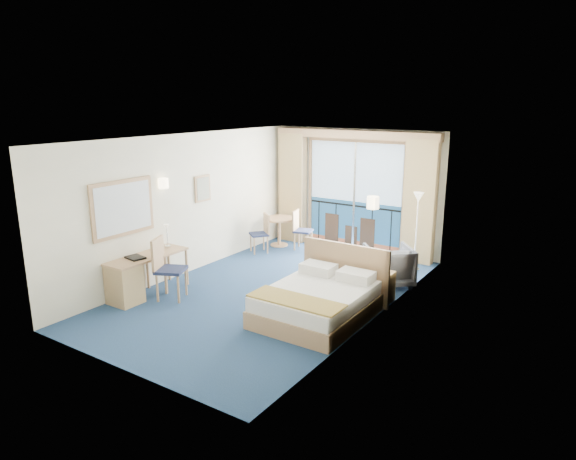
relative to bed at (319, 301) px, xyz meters
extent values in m
plane|color=navy|center=(-1.26, 0.50, -0.28)|extent=(6.50, 6.50, 0.00)
cube|color=white|center=(-1.26, 3.76, 1.07)|extent=(4.00, 0.02, 2.70)
cube|color=white|center=(-1.26, -2.76, 1.07)|extent=(4.00, 0.02, 2.70)
cube|color=white|center=(-3.27, 0.50, 1.07)|extent=(0.02, 6.50, 2.70)
cube|color=white|center=(0.75, 0.50, 1.07)|extent=(0.02, 6.50, 2.70)
cube|color=white|center=(-1.26, 0.50, 2.43)|extent=(4.00, 6.50, 0.02)
cube|color=navy|center=(-1.26, 3.72, 0.28)|extent=(2.20, 0.02, 1.08)
cube|color=#B0CCE8|center=(-1.26, 3.72, 1.48)|extent=(2.20, 0.02, 1.32)
cube|color=brown|center=(-1.26, 3.72, -0.18)|extent=(2.20, 0.02, 0.20)
cube|color=black|center=(-1.26, 3.72, 0.72)|extent=(2.20, 0.02, 0.04)
cube|color=tan|center=(-1.26, 3.72, 2.18)|extent=(2.36, 0.03, 0.12)
cube|color=tan|center=(-2.41, 3.72, 0.92)|extent=(0.06, 0.03, 2.40)
cube|color=tan|center=(-0.11, 3.72, 0.92)|extent=(0.06, 0.03, 2.40)
cube|color=silver|center=(-1.26, 3.71, 0.92)|extent=(0.05, 0.02, 2.40)
cube|color=#382519|center=(-0.91, 3.71, 0.12)|extent=(0.35, 0.02, 0.70)
cube|color=#382519|center=(-1.81, 3.71, 0.12)|extent=(0.35, 0.02, 0.70)
cube|color=#382519|center=(-1.31, 3.71, 0.02)|extent=(0.30, 0.02, 0.45)
cube|color=black|center=(-2.16, 3.72, 0.27)|extent=(0.02, 0.01, 0.90)
cube|color=black|center=(-1.71, 3.72, 0.27)|extent=(0.03, 0.01, 0.90)
cube|color=black|center=(-1.26, 3.72, 0.27)|extent=(0.03, 0.01, 0.90)
cube|color=black|center=(-0.81, 3.72, 0.27)|extent=(0.03, 0.01, 0.90)
cube|color=black|center=(-0.36, 3.72, 0.27)|extent=(0.02, 0.01, 0.90)
cube|color=tan|center=(-2.81, 3.57, 1.00)|extent=(0.65, 0.22, 2.55)
cube|color=tan|center=(0.29, 3.57, 1.00)|extent=(0.65, 0.22, 2.55)
cube|color=tan|center=(-1.26, 3.60, 2.30)|extent=(3.80, 0.25, 0.18)
cube|color=tan|center=(-3.23, -1.00, 1.27)|extent=(0.04, 1.25, 0.95)
cube|color=#B4BFC8|center=(-3.21, -1.00, 1.27)|extent=(0.01, 1.12, 0.82)
cube|color=tan|center=(-3.23, 0.95, 1.32)|extent=(0.03, 0.42, 0.52)
cube|color=gray|center=(-3.21, 0.95, 1.32)|extent=(0.01, 0.34, 0.44)
cylinder|color=#FFE7B2|center=(-3.20, -0.10, 1.57)|extent=(0.18, 0.18, 0.18)
cylinder|color=#FFE7B2|center=(0.68, 0.35, 1.57)|extent=(0.18, 0.18, 0.18)
cube|color=tan|center=(0.00, -0.08, -0.14)|extent=(1.45, 1.81, 0.27)
cube|color=white|center=(0.00, -0.08, 0.11)|extent=(1.39, 1.76, 0.23)
cube|color=#B79347|center=(0.00, -0.67, 0.23)|extent=(1.43, 0.50, 0.03)
cube|color=white|center=(-0.34, 0.57, 0.30)|extent=(0.56, 0.36, 0.16)
cube|color=white|center=(0.34, 0.57, 0.30)|extent=(0.56, 0.36, 0.16)
cube|color=tan|center=(0.00, 0.87, 0.22)|extent=(1.58, 0.05, 1.00)
cube|color=tan|center=(0.53, 1.16, -0.02)|extent=(0.39, 0.37, 0.51)
cube|color=white|center=(0.56, 1.16, 0.28)|extent=(0.23, 0.20, 0.08)
imported|color=#4E515E|center=(0.33, 1.96, 0.09)|extent=(1.13, 1.13, 0.74)
cylinder|color=silver|center=(0.44, 3.04, -0.26)|extent=(0.22, 0.22, 0.03)
cylinder|color=silver|center=(0.44, 3.04, 0.46)|extent=(0.02, 0.02, 1.48)
cone|color=white|center=(0.44, 3.04, 1.20)|extent=(0.20, 0.20, 0.18)
cube|color=tan|center=(-2.99, -0.76, 0.41)|extent=(0.52, 1.50, 0.04)
cube|color=tan|center=(-2.99, -1.28, 0.05)|extent=(0.49, 0.45, 0.67)
cylinder|color=tan|center=(-3.22, -0.58, 0.05)|extent=(0.05, 0.05, 0.67)
cylinder|color=tan|center=(-2.76, -0.58, 0.05)|extent=(0.05, 0.05, 0.67)
cylinder|color=tan|center=(-3.22, -0.06, 0.05)|extent=(0.05, 0.05, 0.67)
cylinder|color=tan|center=(-2.76, -0.06, 0.05)|extent=(0.05, 0.05, 0.67)
cube|color=#1E2647|center=(-2.49, -0.70, 0.23)|extent=(0.61, 0.61, 0.05)
cube|color=tan|center=(-2.69, -0.79, 0.52)|extent=(0.23, 0.43, 0.54)
cylinder|color=tan|center=(-2.24, -0.79, -0.03)|extent=(0.04, 0.04, 0.49)
cylinder|color=tan|center=(-2.40, -0.45, -0.03)|extent=(0.04, 0.04, 0.49)
cylinder|color=tan|center=(-2.58, -0.94, -0.03)|extent=(0.04, 0.04, 0.49)
cylinder|color=tan|center=(-2.73, -0.61, -0.03)|extent=(0.04, 0.04, 0.49)
cube|color=black|center=(-3.02, -0.99, 0.44)|extent=(0.36, 0.29, 0.03)
cylinder|color=silver|center=(-3.04, -0.23, 0.45)|extent=(0.11, 0.11, 0.02)
cylinder|color=silver|center=(-3.04, -0.23, 0.63)|extent=(0.01, 0.01, 0.37)
cone|color=white|center=(-3.04, -0.23, 0.81)|extent=(0.10, 0.10, 0.09)
cylinder|color=tan|center=(-2.81, 3.01, 0.36)|extent=(0.73, 0.73, 0.04)
cylinder|color=tan|center=(-2.81, 3.01, 0.04)|extent=(0.07, 0.07, 0.64)
cylinder|color=tan|center=(-2.81, 3.01, -0.27)|extent=(0.40, 0.40, 0.03)
cube|color=#1E2647|center=(-2.18, 3.05, 0.15)|extent=(0.46, 0.46, 0.05)
cube|color=tan|center=(-2.36, 3.01, 0.38)|extent=(0.13, 0.38, 0.45)
cylinder|color=tan|center=(-1.99, 2.94, -0.07)|extent=(0.03, 0.03, 0.41)
cylinder|color=tan|center=(-2.07, 3.24, -0.07)|extent=(0.03, 0.03, 0.41)
cylinder|color=tan|center=(-2.29, 2.87, -0.07)|extent=(0.03, 0.03, 0.41)
cylinder|color=tan|center=(-2.37, 3.17, -0.07)|extent=(0.03, 0.03, 0.41)
cube|color=#1E2647|center=(-2.87, 2.31, 0.14)|extent=(0.52, 0.52, 0.04)
cube|color=tan|center=(-2.76, 2.45, 0.36)|extent=(0.31, 0.25, 0.44)
cylinder|color=tan|center=(-3.08, 2.28, -0.08)|extent=(0.03, 0.03, 0.40)
cylinder|color=tan|center=(-2.84, 2.10, -0.08)|extent=(0.03, 0.03, 0.40)
cylinder|color=tan|center=(-2.90, 2.52, -0.08)|extent=(0.03, 0.03, 0.40)
cylinder|color=tan|center=(-2.66, 2.34, -0.08)|extent=(0.03, 0.03, 0.40)
camera|label=1|loc=(3.70, -6.48, 3.05)|focal=32.00mm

